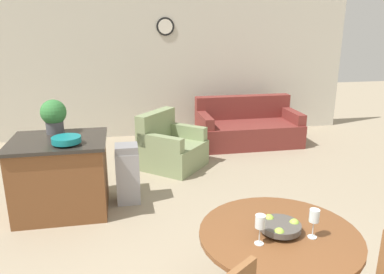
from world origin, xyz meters
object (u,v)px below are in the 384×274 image
Objects in this scene: wine_glass_left at (260,223)px; trash_bin at (128,174)px; dining_table at (278,253)px; teal_bowl at (66,140)px; potted_plant at (54,115)px; couch at (247,128)px; armchair at (171,149)px; kitchen_island at (61,175)px; fruit_bowl at (280,226)px; wine_glass_right at (314,217)px.

wine_glass_left is 0.29× the size of trash_bin.
teal_bowl is at bearing 131.35° from dining_table.
dining_table is 5.37× the size of wine_glass_left.
dining_table is 2.79× the size of potted_plant.
armchair reaches higher than couch.
potted_plant reaches higher than kitchen_island.
dining_table is at bearing -49.72° from kitchen_island.
wine_glass_left is 0.68× the size of teal_bowl.
wine_glass_right is (0.20, -0.10, 0.11)m from fruit_bowl.
dining_table is 1.53× the size of trash_bin.
potted_plant reaches higher than wine_glass_left.
potted_plant is at bearing 127.79° from dining_table.
armchair is (1.48, 1.21, -0.16)m from kitchen_island.
fruit_bowl is 0.25m from wine_glass_left.
kitchen_island is at bearing 130.28° from dining_table.
teal_bowl reaches higher than fruit_bowl.
teal_bowl is at bearing -60.15° from kitchen_island.
fruit_bowl is at bearing -133.58° from armchair.
potted_plant reaches higher than wine_glass_right.
wine_glass_right is 0.12× the size of couch.
fruit_bowl is at bearing 153.04° from wine_glass_right.
dining_table is 3.92× the size of fruit_bowl.
wine_glass_left is 2.81m from kitchen_island.
teal_bowl is 2.08m from armchair.
couch is (3.13, 1.88, -0.84)m from potted_plant.
trash_bin is 1.32m from armchair.
wine_glass_right is (0.20, -0.10, 0.33)m from dining_table.
fruit_bowl is at bearing 12.87° from dining_table.
kitchen_island is at bearing -77.36° from potted_plant.
fruit_bowl is at bearing -49.70° from kitchen_island.
kitchen_island is at bearing 119.85° from teal_bowl.
armchair is at bearing 31.10° from potted_plant.
wine_glass_right is 3.54m from armchair.
dining_table is at bearing 153.21° from wine_glass_right.
wine_glass_left reaches higher than kitchen_island.
wine_glass_right is 0.18× the size of armchair.
armchair is at bearing 95.80° from fruit_bowl.
teal_bowl reaches higher than dining_table.
dining_table is 1.06× the size of kitchen_island.
couch is at bearing 76.53° from wine_glass_right.
wine_glass_left is (-0.20, -0.11, 0.33)m from dining_table.
armchair is at bearing 39.29° from kitchen_island.
wine_glass_left is at bearing -137.01° from armchair.
wine_glass_left reaches higher than dining_table.
armchair is (-1.59, -0.95, -0.00)m from couch.
kitchen_island is 0.93× the size of armchair.
dining_table is 2.58m from teal_bowl.
potted_plant is 1.14m from trash_bin.
kitchen_island is at bearing -145.14° from couch.
kitchen_island is 0.79m from trash_bin.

